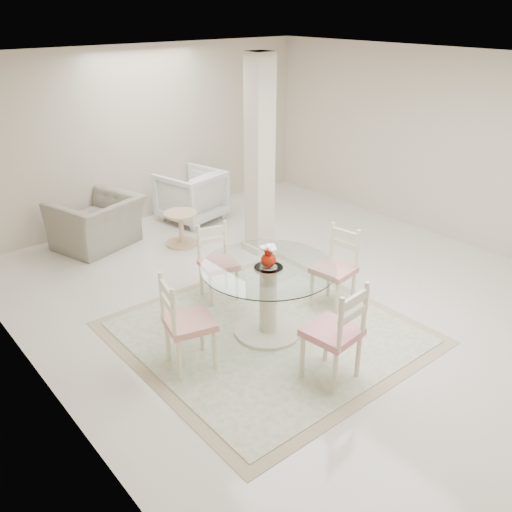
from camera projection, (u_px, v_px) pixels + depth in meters
ground at (296, 294)px, 6.65m from camera, size 7.00×7.00×0.00m
room_shell at (301, 144)px, 5.86m from camera, size 6.02×7.02×2.71m
column at (260, 158)px, 7.27m from camera, size 0.30×0.30×2.70m
area_rug at (268, 332)px, 5.86m from camera, size 2.88×2.88×0.02m
dining_table at (268, 300)px, 5.69m from camera, size 1.39×1.39×0.80m
red_vase at (269, 256)px, 5.47m from camera, size 0.18×0.17×0.24m
dining_chair_east at (337, 262)px, 6.19m from camera, size 0.48×0.48×1.05m
dining_chair_north at (216, 257)px, 6.38m from camera, size 0.49×0.49×1.00m
dining_chair_west at (182, 317)px, 5.07m from camera, size 0.53×0.53×1.09m
dining_chair_south at (339, 327)px, 4.87m from camera, size 0.50×0.50×1.13m
recliner_taupe at (97, 223)px, 7.81m from camera, size 1.35×1.26×0.73m
armchair_white at (191, 196)px, 8.74m from camera, size 1.06×1.08×0.83m
side_table at (181, 230)px, 7.90m from camera, size 0.48×0.48×0.50m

